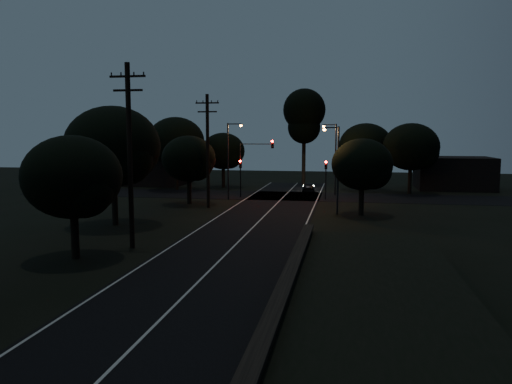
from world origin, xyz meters
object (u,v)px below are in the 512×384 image
(streetlight_a, at_px, (230,155))
(car, at_px, (309,188))
(signal_right, at_px, (326,173))
(tall_pine, at_px, (304,116))
(utility_pole_far, at_px, (208,149))
(streetlight_b, at_px, (334,154))
(streetlight_c, at_px, (336,164))
(signal_left, at_px, (240,171))
(utility_pole_mid, at_px, (130,153))
(signal_mast, at_px, (256,158))

(streetlight_a, relative_size, car, 2.14)
(signal_right, xyz_separation_m, streetlight_a, (-9.91, -1.99, 1.80))
(tall_pine, relative_size, car, 3.46)
(utility_pole_far, relative_size, signal_right, 2.56)
(streetlight_a, distance_m, car, 11.23)
(utility_pole_far, distance_m, car, 16.31)
(tall_pine, bearing_deg, streetlight_a, -110.36)
(utility_pole_far, relative_size, streetlight_b, 1.31)
(streetlight_b, relative_size, streetlight_c, 1.07)
(signal_left, relative_size, car, 1.10)
(signal_right, relative_size, streetlight_b, 0.51)
(tall_pine, bearing_deg, utility_pole_far, -106.93)
(signal_right, height_order, streetlight_a, streetlight_a)
(utility_pole_mid, relative_size, streetlight_c, 1.47)
(signal_left, xyz_separation_m, streetlight_a, (-0.71, -1.99, 1.80))
(utility_pole_mid, distance_m, signal_mast, 25.22)
(signal_right, relative_size, streetlight_a, 0.51)
(signal_mast, bearing_deg, utility_pole_far, -111.11)
(signal_right, bearing_deg, signal_left, 180.00)
(utility_pole_far, bearing_deg, signal_left, 80.06)
(utility_pole_mid, distance_m, signal_left, 25.19)
(utility_pole_mid, xyz_separation_m, streetlight_a, (0.69, 23.00, -1.10))
(car, bearing_deg, streetlight_b, 155.36)
(signal_left, height_order, streetlight_a, streetlight_a)
(signal_mast, bearing_deg, streetlight_c, -48.81)
(utility_pole_mid, bearing_deg, tall_pine, 80.07)
(signal_right, distance_m, streetlight_c, 10.18)
(utility_pole_mid, xyz_separation_m, signal_right, (10.60, 24.99, -2.90))
(tall_pine, xyz_separation_m, signal_right, (3.60, -15.01, -6.48))
(signal_right, height_order, car, signal_right)
(streetlight_a, xyz_separation_m, streetlight_c, (11.14, -8.00, -0.29))
(utility_pole_mid, relative_size, signal_mast, 1.76)
(utility_pole_far, bearing_deg, utility_pole_mid, -90.00)
(utility_pole_mid, bearing_deg, streetlight_a, 88.27)
(tall_pine, xyz_separation_m, car, (1.42, -9.90, -8.68))
(utility_pole_mid, distance_m, signal_right, 27.30)
(utility_pole_mid, bearing_deg, signal_mast, 82.96)
(signal_right, xyz_separation_m, streetlight_c, (1.23, -9.99, 1.51))
(utility_pole_far, height_order, tall_pine, tall_pine)
(streetlight_a, height_order, car, streetlight_a)
(streetlight_a, bearing_deg, signal_right, 11.34)
(signal_left, distance_m, signal_mast, 2.26)
(tall_pine, bearing_deg, utility_pole_mid, -99.93)
(utility_pole_mid, relative_size, car, 2.94)
(utility_pole_mid, height_order, signal_left, utility_pole_mid)
(signal_left, bearing_deg, car, 36.07)
(signal_left, xyz_separation_m, streetlight_b, (9.91, 4.01, 1.80))
(utility_pole_mid, bearing_deg, utility_pole_far, 90.00)
(car, bearing_deg, tall_pine, -85.53)
(streetlight_b, bearing_deg, car, 159.08)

